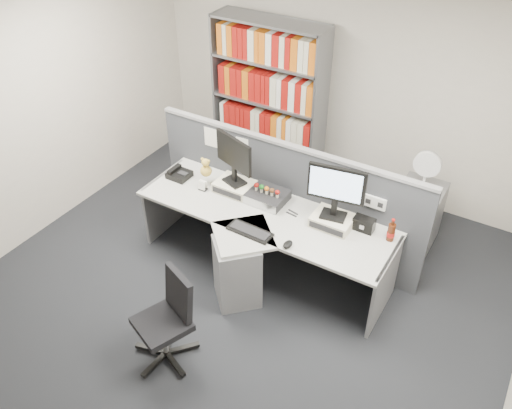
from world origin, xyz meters
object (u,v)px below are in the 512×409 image
Objects in this scene: speaker at (364,224)px; monitor_left at (234,156)px; filing_cabinet at (416,217)px; shelving_unit at (268,103)px; desk_fan at (427,167)px; keyboard at (250,231)px; desk_phone at (179,174)px; mouse at (288,244)px; monitor_right at (336,188)px; desk at (253,245)px; desktop_pc at (267,197)px; desk_calendar at (203,186)px; cola_bottle at (391,232)px; office_chair at (169,317)px.

monitor_left is at bearing -176.62° from speaker.
speaker reaches higher than filing_cabinet.
shelving_unit reaches higher than monitor_left.
speaker is 0.42× the size of desk_fan.
keyboard is 1.93m from desk_fan.
desk_phone is (-1.14, 0.40, 0.02)m from keyboard.
keyboard is 3.71× the size of mouse.
speaker is at bearing 49.21° from mouse.
monitor_left is 2.62× the size of speaker.
filing_cabinet is 1.49× the size of desk_fan.
monitor_right is 1.15× the size of desk_fan.
desk is 0.51m from desktop_pc.
desk_phone is 1.59m from shelving_unit.
filing_cabinet is at bearing 25.90° from desk_phone.
desk is at bearing 107.75° from keyboard.
desk_calendar is at bearing -84.42° from shelving_unit.
desk_fan is at bearing 61.40° from monitor_right.
desk_calendar is 2.31m from filing_cabinet.
desktop_pc is 1.00m from speaker.
filing_cabinet is at bearing 89.35° from cola_bottle.
keyboard is 1.85× the size of cola_bottle.
desktop_pc is 1.03m from desk_phone.
desk is 10.93× the size of cola_bottle.
office_chair reaches higher than desk_phone.
desk is 5.54× the size of desk_fan.
speaker is at bearing 26.67° from desk.
keyboard is at bearing -77.95° from desktop_pc.
speaker is at bearing 56.83° from office_chair.
cola_bottle is at bearing -90.65° from filing_cabinet.
desk is 4.80× the size of monitor_right.
office_chair is (0.32, -1.54, -0.67)m from monitor_left.
desk_calendar is at bearing -173.22° from cola_bottle.
speaker reaches higher than mouse.
office_chair is (0.97, -1.44, -0.29)m from desk_phone.
desk is 0.90m from monitor_left.
keyboard is 1.29m from cola_bottle.
desk is 5.02× the size of monitor_left.
monitor_right is 2.14m from shelving_unit.
keyboard is (0.04, -0.12, 0.28)m from desk.
monitor_left is 1.39× the size of desktop_pc.
speaker reaches higher than desk_calendar.
monitor_left is at bearing -73.03° from shelving_unit.
desktop_pc is 1.67m from filing_cabinet.
office_chair reaches higher than speaker.
monitor_right reaches higher than speaker.
desktop_pc is 0.85× the size of keyboard.
monitor_left is at bearing 150.99° from mouse.
monitor_left is 0.75m from desk_phone.
desktop_pc is 0.53× the size of filing_cabinet.
keyboard is 2.23× the size of speaker.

